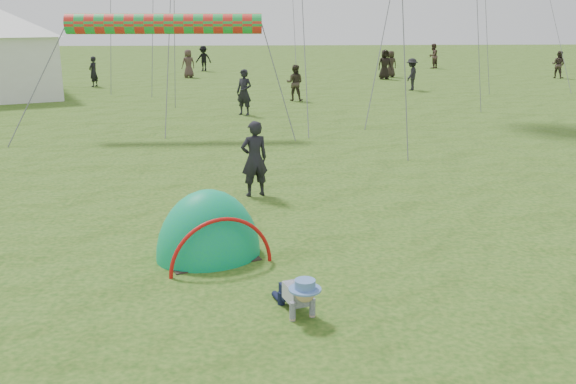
{
  "coord_description": "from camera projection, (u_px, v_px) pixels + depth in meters",
  "views": [
    {
      "loc": [
        0.04,
        -8.13,
        3.92
      ],
      "look_at": [
        0.61,
        2.2,
        1.0
      ],
      "focal_mm": 40.0,
      "sensor_mm": 36.0,
      "label": 1
    }
  ],
  "objects": [
    {
      "name": "crowd_person_0",
      "position": [
        93.0,
        72.0,
        34.25
      ],
      "size": [
        0.57,
        0.69,
        1.61
      ],
      "primitive_type": "imported",
      "rotation": [
        0.0,
        0.0,
        4.34
      ],
      "color": "black",
      "rests_on": "ground"
    },
    {
      "name": "crowd_person_2",
      "position": [
        31.0,
        57.0,
        43.88
      ],
      "size": [
        1.1,
        0.59,
        1.77
      ],
      "primitive_type": "imported",
      "rotation": [
        0.0,
        0.0,
        0.16
      ],
      "color": "#1F2F36",
      "rests_on": "ground"
    },
    {
      "name": "standing_adult",
      "position": [
        254.0,
        159.0,
        13.93
      ],
      "size": [
        0.7,
        0.58,
        1.67
      ],
      "primitive_type": "imported",
      "rotation": [
        0.0,
        0.0,
        3.48
      ],
      "color": "black",
      "rests_on": "ground"
    },
    {
      "name": "popup_tent",
      "position": [
        209.0,
        256.0,
        10.67
      ],
      "size": [
        2.17,
        2.0,
        2.26
      ],
      "primitive_type": "ellipsoid",
      "rotation": [
        0.0,
        0.0,
        0.39
      ],
      "color": "#0B8C85",
      "rests_on": "ground"
    },
    {
      "name": "ground",
      "position": [
        253.0,
        305.0,
        8.88
      ],
      "size": [
        140.0,
        140.0,
        0.0
      ],
      "primitive_type": "plane",
      "color": "#1D4812"
    },
    {
      "name": "crowd_person_7",
      "position": [
        433.0,
        56.0,
        45.35
      ],
      "size": [
        1.06,
        1.05,
        1.72
      ],
      "primitive_type": "imported",
      "rotation": [
        0.0,
        0.0,
        3.91
      ],
      "color": "#44312A",
      "rests_on": "ground"
    },
    {
      "name": "crowd_person_9",
      "position": [
        412.0,
        74.0,
        32.74
      ],
      "size": [
        1.04,
        1.21,
        1.62
      ],
      "primitive_type": "imported",
      "rotation": [
        0.0,
        0.0,
        4.21
      ],
      "color": "black",
      "rests_on": "ground"
    },
    {
      "name": "crowd_person_8",
      "position": [
        29.0,
        80.0,
        29.95
      ],
      "size": [
        1.01,
        0.91,
        1.65
      ],
      "primitive_type": "imported",
      "rotation": [
        0.0,
        0.0,
        0.66
      ],
      "color": "#283343",
      "rests_on": "ground"
    },
    {
      "name": "rainbow_tube_kite",
      "position": [
        165.0,
        24.0,
        20.36
      ],
      "size": [
        6.16,
        0.64,
        0.64
      ],
      "primitive_type": "cylinder",
      "rotation": [
        0.0,
        1.57,
        0.0
      ],
      "color": "red"
    },
    {
      "name": "crawling_toddler",
      "position": [
        298.0,
        294.0,
        8.54
      ],
      "size": [
        0.77,
        0.91,
        0.6
      ],
      "primitive_type": null,
      "rotation": [
        0.0,
        0.0,
        0.33
      ],
      "color": "black",
      "rests_on": "ground"
    },
    {
      "name": "crowd_person_16",
      "position": [
        391.0,
        64.0,
        39.3
      ],
      "size": [
        0.87,
        0.65,
        1.6
      ],
      "primitive_type": "imported",
      "rotation": [
        0.0,
        0.0,
        3.34
      ],
      "color": "#2C241C",
      "rests_on": "ground"
    },
    {
      "name": "crowd_person_4",
      "position": [
        188.0,
        64.0,
        39.02
      ],
      "size": [
        0.98,
        0.84,
        1.69
      ],
      "primitive_type": "imported",
      "rotation": [
        0.0,
        0.0,
        3.59
      ],
      "color": "#45332F",
      "rests_on": "ground"
    },
    {
      "name": "crowd_person_6",
      "position": [
        244.0,
        92.0,
        24.89
      ],
      "size": [
        0.77,
        0.69,
        1.77
      ],
      "primitive_type": "imported",
      "rotation": [
        0.0,
        0.0,
        5.75
      ],
      "color": "black",
      "rests_on": "ground"
    },
    {
      "name": "crowd_person_3",
      "position": [
        204.0,
        59.0,
        43.24
      ],
      "size": [
        1.21,
        0.9,
        1.68
      ],
      "primitive_type": "imported",
      "rotation": [
        0.0,
        0.0,
        6.0
      ],
      "color": "black",
      "rests_on": "ground"
    },
    {
      "name": "crowd_person_13",
      "position": [
        295.0,
        83.0,
        28.92
      ],
      "size": [
        0.9,
        0.77,
        1.61
      ],
      "primitive_type": "imported",
      "rotation": [
        0.0,
        0.0,
        2.91
      ],
      "color": "#393127",
      "rests_on": "ground"
    },
    {
      "name": "crowd_person_1",
      "position": [
        558.0,
        65.0,
        38.67
      ],
      "size": [
        1.0,
        0.99,
        1.62
      ],
      "primitive_type": "imported",
      "rotation": [
        0.0,
        0.0,
        2.38
      ],
      "color": "#3B2F29",
      "rests_on": "ground"
    },
    {
      "name": "crowd_person_10",
      "position": [
        385.0,
        64.0,
        38.07
      ],
      "size": [
        0.94,
        0.7,
        1.74
      ],
      "primitive_type": "imported",
      "rotation": [
        0.0,
        0.0,
        0.18
      ],
      "color": "black",
      "rests_on": "ground"
    }
  ]
}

